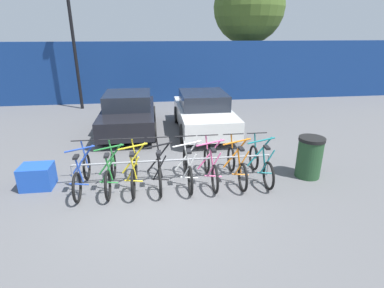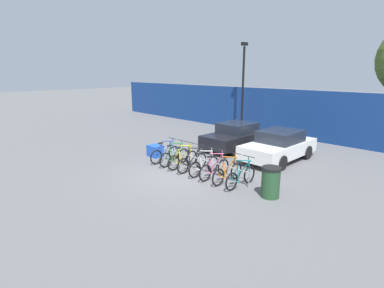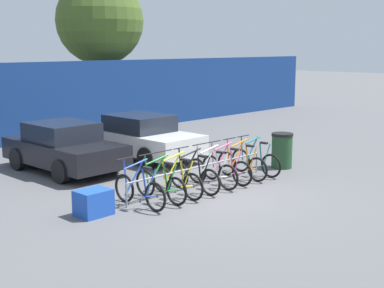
{
  "view_description": "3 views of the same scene",
  "coord_description": "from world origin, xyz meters",
  "px_view_note": "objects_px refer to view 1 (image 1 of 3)",
  "views": [
    {
      "loc": [
        -0.12,
        -5.86,
        3.44
      ],
      "look_at": [
        0.86,
        1.56,
        0.6
      ],
      "focal_mm": 28.0,
      "sensor_mm": 36.0,
      "label": 1
    },
    {
      "loc": [
        8.42,
        -7.79,
        4.05
      ],
      "look_at": [
        -0.74,
        1.18,
        0.92
      ],
      "focal_mm": 28.0,
      "sensor_mm": 36.0,
      "label": 2
    },
    {
      "loc": [
        -9.25,
        -8.25,
        3.51
      ],
      "look_at": [
        0.31,
        0.94,
        1.09
      ],
      "focal_mm": 50.0,
      "sensor_mm": 36.0,
      "label": 3
    }
  ],
  "objects_px": {
    "car_black": "(129,113)",
    "cargo_crate": "(37,177)",
    "bike_rack": "(174,162)",
    "bicycle_black": "(159,170)",
    "car_white": "(203,112)",
    "bicycle_green": "(111,173)",
    "bicycle_pink": "(211,167)",
    "trash_bin": "(309,157)",
    "bicycle_orange": "(237,166)",
    "bicycle_white": "(188,169)",
    "lamp_post": "(73,35)",
    "bicycle_blue": "(82,174)",
    "bicycle_yellow": "(134,172)",
    "bicycle_teal": "(261,164)",
    "tree_behind_hoarding": "(249,8)"
  },
  "relations": [
    {
      "from": "bicycle_green",
      "to": "car_black",
      "type": "relative_size",
      "value": 0.44
    },
    {
      "from": "bicycle_black",
      "to": "trash_bin",
      "type": "distance_m",
      "value": 3.7
    },
    {
      "from": "bicycle_pink",
      "to": "bicycle_orange",
      "type": "height_order",
      "value": "same"
    },
    {
      "from": "bike_rack",
      "to": "car_black",
      "type": "relative_size",
      "value": 1.22
    },
    {
      "from": "car_black",
      "to": "lamp_post",
      "type": "bearing_deg",
      "value": 122.92
    },
    {
      "from": "bicycle_blue",
      "to": "car_black",
      "type": "xyz_separation_m",
      "value": [
        0.79,
        4.21,
        0.31
      ]
    },
    {
      "from": "bicycle_white",
      "to": "lamp_post",
      "type": "height_order",
      "value": "lamp_post"
    },
    {
      "from": "bicycle_pink",
      "to": "lamp_post",
      "type": "xyz_separation_m",
      "value": [
        -4.63,
        7.97,
        2.88
      ]
    },
    {
      "from": "bicycle_white",
      "to": "bicycle_pink",
      "type": "distance_m",
      "value": 0.56
    },
    {
      "from": "cargo_crate",
      "to": "tree_behind_hoarding",
      "type": "xyz_separation_m",
      "value": [
        8.12,
        10.53,
        4.32
      ]
    },
    {
      "from": "bicycle_teal",
      "to": "cargo_crate",
      "type": "distance_m",
      "value": 5.3
    },
    {
      "from": "bicycle_pink",
      "to": "cargo_crate",
      "type": "height_order",
      "value": "bicycle_pink"
    },
    {
      "from": "lamp_post",
      "to": "cargo_crate",
      "type": "distance_m",
      "value": 8.31
    },
    {
      "from": "bicycle_blue",
      "to": "bicycle_yellow",
      "type": "bearing_deg",
      "value": -3.99
    },
    {
      "from": "bike_rack",
      "to": "bicycle_pink",
      "type": "height_order",
      "value": "bicycle_pink"
    },
    {
      "from": "bicycle_orange",
      "to": "bicycle_green",
      "type": "bearing_deg",
      "value": -178.91
    },
    {
      "from": "bicycle_orange",
      "to": "lamp_post",
      "type": "relative_size",
      "value": 0.29
    },
    {
      "from": "bicycle_yellow",
      "to": "bicycle_white",
      "type": "distance_m",
      "value": 1.25
    },
    {
      "from": "bicycle_orange",
      "to": "lamp_post",
      "type": "height_order",
      "value": "lamp_post"
    },
    {
      "from": "bicycle_green",
      "to": "car_black",
      "type": "xyz_separation_m",
      "value": [
        0.16,
        4.21,
        0.31
      ]
    },
    {
      "from": "cargo_crate",
      "to": "bicycle_yellow",
      "type": "bearing_deg",
      "value": -6.15
    },
    {
      "from": "bicycle_white",
      "to": "car_white",
      "type": "relative_size",
      "value": 0.42
    },
    {
      "from": "bicycle_orange",
      "to": "bike_rack",
      "type": "bearing_deg",
      "value": 175.46
    },
    {
      "from": "bicycle_pink",
      "to": "bicycle_blue",
      "type": "bearing_deg",
      "value": -176.74
    },
    {
      "from": "bicycle_white",
      "to": "bicycle_teal",
      "type": "height_order",
      "value": "same"
    },
    {
      "from": "bicycle_green",
      "to": "cargo_crate",
      "type": "distance_m",
      "value": 1.72
    },
    {
      "from": "bicycle_green",
      "to": "bicycle_pink",
      "type": "distance_m",
      "value": 2.34
    },
    {
      "from": "car_black",
      "to": "cargo_crate",
      "type": "xyz_separation_m",
      "value": [
        -1.86,
        -3.96,
        -0.41
      ]
    },
    {
      "from": "bicycle_white",
      "to": "car_black",
      "type": "bearing_deg",
      "value": 114.8
    },
    {
      "from": "bicycle_teal",
      "to": "car_white",
      "type": "height_order",
      "value": "car_white"
    },
    {
      "from": "trash_bin",
      "to": "bicycle_blue",
      "type": "bearing_deg",
      "value": 179.62
    },
    {
      "from": "car_white",
      "to": "tree_behind_hoarding",
      "type": "xyz_separation_m",
      "value": [
        3.59,
        6.84,
        3.9
      ]
    },
    {
      "from": "bicycle_white",
      "to": "bicycle_blue",
      "type": "bearing_deg",
      "value": -176.39
    },
    {
      "from": "bicycle_white",
      "to": "tree_behind_hoarding",
      "type": "height_order",
      "value": "tree_behind_hoarding"
    },
    {
      "from": "bicycle_black",
      "to": "car_white",
      "type": "height_order",
      "value": "car_white"
    },
    {
      "from": "bike_rack",
      "to": "cargo_crate",
      "type": "xyz_separation_m",
      "value": [
        -3.18,
        0.09,
        -0.22
      ]
    },
    {
      "from": "tree_behind_hoarding",
      "to": "bicycle_white",
      "type": "bearing_deg",
      "value": -113.27
    },
    {
      "from": "bicycle_blue",
      "to": "tree_behind_hoarding",
      "type": "distance_m",
      "value": 13.55
    },
    {
      "from": "bicycle_blue",
      "to": "bicycle_teal",
      "type": "height_order",
      "value": "same"
    },
    {
      "from": "bicycle_green",
      "to": "lamp_post",
      "type": "xyz_separation_m",
      "value": [
        -2.28,
        7.97,
        2.88
      ]
    },
    {
      "from": "bicycle_orange",
      "to": "bicycle_teal",
      "type": "xyz_separation_m",
      "value": [
        0.61,
        0.0,
        0.0
      ]
    },
    {
      "from": "bicycle_black",
      "to": "cargo_crate",
      "type": "xyz_separation_m",
      "value": [
        -2.82,
        0.24,
        -0.1
      ]
    },
    {
      "from": "bike_rack",
      "to": "car_black",
      "type": "distance_m",
      "value": 4.27
    },
    {
      "from": "car_white",
      "to": "bicycle_white",
      "type": "bearing_deg",
      "value": -104.78
    },
    {
      "from": "car_black",
      "to": "bicycle_yellow",
      "type": "bearing_deg",
      "value": -84.83
    },
    {
      "from": "car_black",
      "to": "cargo_crate",
      "type": "distance_m",
      "value": 4.4
    },
    {
      "from": "bicycle_orange",
      "to": "cargo_crate",
      "type": "distance_m",
      "value": 4.69
    },
    {
      "from": "lamp_post",
      "to": "trash_bin",
      "type": "height_order",
      "value": "lamp_post"
    },
    {
      "from": "bike_rack",
      "to": "bicycle_green",
      "type": "bearing_deg",
      "value": -174.26
    },
    {
      "from": "bicycle_blue",
      "to": "bicycle_yellow",
      "type": "distance_m",
      "value": 1.17
    }
  ]
}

